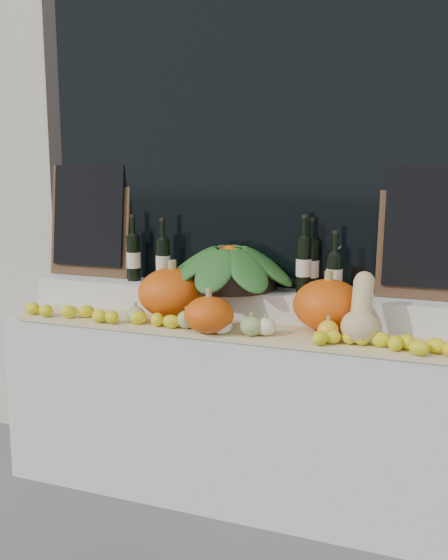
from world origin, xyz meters
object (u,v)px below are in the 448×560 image
(produce_bowl, at_px, (230,267))
(pumpkin_left, at_px, (173,293))
(pumpkin_right, at_px, (328,305))
(wine_bottle_tall, at_px, (311,266))
(butternut_squash, at_px, (361,315))

(produce_bowl, bearing_deg, pumpkin_left, -145.38)
(pumpkin_right, height_order, wine_bottle_tall, wine_bottle_tall)
(butternut_squash, height_order, wine_bottle_tall, wine_bottle_tall)
(pumpkin_left, height_order, wine_bottle_tall, wine_bottle_tall)
(pumpkin_right, height_order, butternut_squash, butternut_squash)
(produce_bowl, distance_m, wine_bottle_tall, 0.41)
(butternut_squash, distance_m, produce_bowl, 0.77)
(produce_bowl, relative_size, wine_bottle_tall, 1.95)
(pumpkin_left, distance_m, produce_bowl, 0.32)
(wine_bottle_tall, bearing_deg, produce_bowl, -171.35)
(pumpkin_right, xyz_separation_m, wine_bottle_tall, (-0.13, 0.20, 0.15))
(pumpkin_left, relative_size, pumpkin_right, 1.07)
(pumpkin_right, bearing_deg, wine_bottle_tall, 123.10)
(pumpkin_left, xyz_separation_m, butternut_squash, (0.95, -0.12, -0.00))
(pumpkin_left, height_order, pumpkin_right, pumpkin_left)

